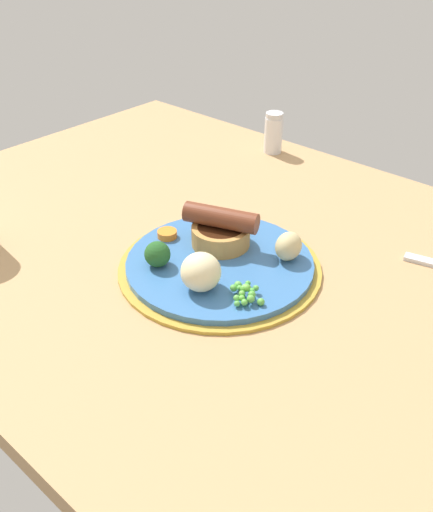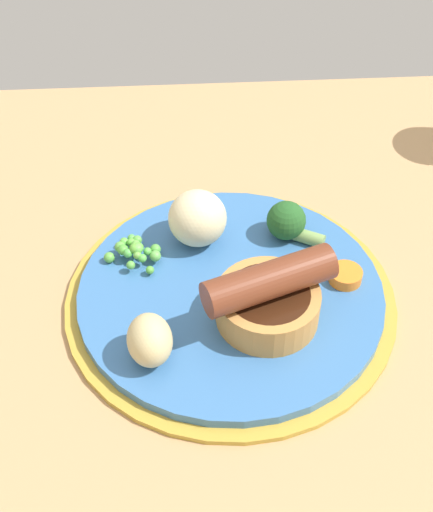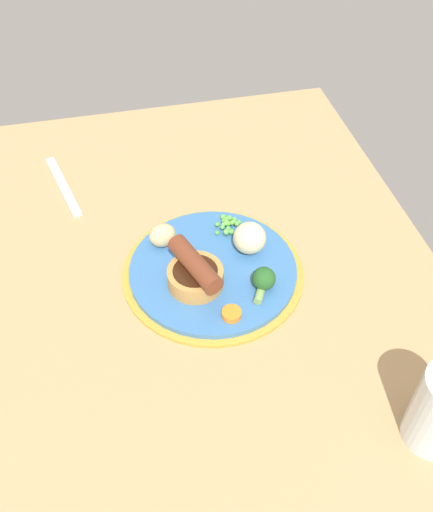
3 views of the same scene
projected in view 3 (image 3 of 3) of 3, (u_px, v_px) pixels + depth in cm
name	position (u px, v px, depth cm)	size (l,w,h in cm)	color
dining_table	(193.00, 311.00, 85.71)	(110.00, 80.00, 3.00)	tan
dinner_plate	(213.00, 271.00, 88.59)	(28.22, 28.22, 1.40)	#B79333
sausage_pudding	(195.00, 273.00, 83.94)	(11.02, 8.38, 5.86)	#BC8442
pea_pile	(228.00, 223.00, 93.42)	(5.03, 4.88, 1.93)	#57AD39
broccoli_floret_near	(263.00, 279.00, 84.04)	(5.46, 4.14, 3.56)	#235623
potato_chunk_0	(249.00, 238.00, 88.81)	(5.18, 5.19, 5.09)	beige
potato_chunk_1	(163.00, 235.00, 90.03)	(4.31, 3.49, 3.99)	#CCB77F
carrot_slice_0	(232.00, 314.00, 81.04)	(2.87, 2.87, 1.04)	orange
fork	(63.00, 186.00, 103.39)	(18.00, 1.60, 0.60)	silver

